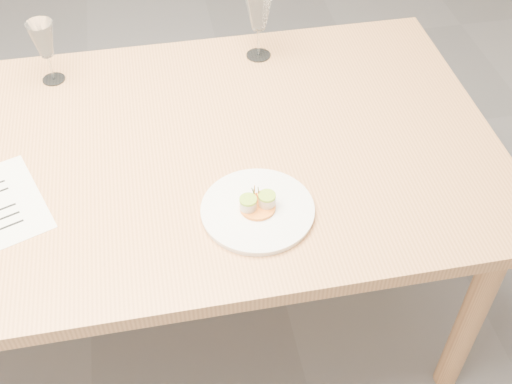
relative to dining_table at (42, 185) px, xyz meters
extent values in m
plane|color=slate|center=(0.00, 0.00, -0.68)|extent=(7.00, 7.00, 0.00)
cube|color=tan|center=(0.00, 0.00, 0.05)|extent=(2.40, 1.00, 0.04)
cylinder|color=tan|center=(1.10, -0.40, -0.33)|extent=(0.07, 0.07, 0.71)
cylinder|color=tan|center=(1.10, 0.40, -0.33)|extent=(0.07, 0.07, 0.71)
cylinder|color=white|center=(0.52, -0.26, 0.07)|extent=(0.26, 0.26, 0.01)
cylinder|color=white|center=(0.52, -0.26, 0.08)|extent=(0.27, 0.27, 0.01)
cylinder|color=orange|center=(0.52, -0.26, 0.09)|extent=(0.08, 0.08, 0.01)
cylinder|color=beige|center=(0.50, -0.26, 0.10)|extent=(0.04, 0.04, 0.02)
cylinder|color=beige|center=(0.54, -0.26, 0.10)|extent=(0.04, 0.04, 0.02)
cylinder|color=#A5CD39|center=(0.50, -0.26, 0.12)|extent=(0.04, 0.04, 0.01)
cylinder|color=#A5CD39|center=(0.54, -0.26, 0.12)|extent=(0.04, 0.04, 0.01)
cylinder|color=tan|center=(0.57, -0.30, 0.08)|extent=(0.04, 0.04, 0.00)
cylinder|color=white|center=(0.03, 0.37, 0.07)|extent=(0.07, 0.07, 0.00)
cylinder|color=white|center=(0.03, 0.37, 0.11)|extent=(0.01, 0.01, 0.08)
cone|color=white|center=(0.03, 0.37, 0.20)|extent=(0.08, 0.08, 0.10)
cylinder|color=white|center=(0.65, 0.38, 0.07)|extent=(0.08, 0.08, 0.00)
cylinder|color=white|center=(0.65, 0.38, 0.12)|extent=(0.01, 0.01, 0.09)
cone|color=white|center=(0.65, 0.38, 0.22)|extent=(0.09, 0.09, 0.12)
camera|label=1|loc=(0.33, -1.26, 1.19)|focal=45.00mm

